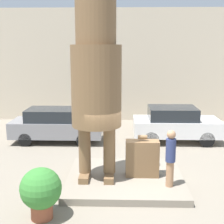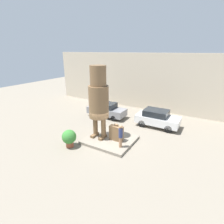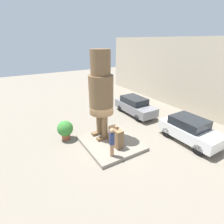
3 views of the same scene
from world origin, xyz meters
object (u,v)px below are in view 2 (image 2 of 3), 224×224
object	(u,v)px
giant_suitcase	(116,133)
parked_car_white	(157,118)
parked_car_grey	(106,109)
tourist	(121,135)
planter_pot	(69,137)
statue_figure	(99,97)

from	to	relation	value
giant_suitcase	parked_car_white	distance (m)	5.12
parked_car_grey	parked_car_white	xyz separation A→B (m)	(5.73, 0.18, 0.05)
giant_suitcase	tourist	size ratio (longest dim) A/B	0.79
giant_suitcase	planter_pot	size ratio (longest dim) A/B	1.01
tourist	parked_car_white	size ratio (longest dim) A/B	0.44
planter_pot	giant_suitcase	bearing A→B (deg)	40.69
statue_figure	planter_pot	xyz separation A→B (m)	(-1.30, -2.20, -2.84)
parked_car_grey	planter_pot	distance (m)	7.05
tourist	parked_car_white	bearing A→B (deg)	78.85
statue_figure	giant_suitcase	bearing A→B (deg)	7.61
giant_suitcase	planter_pot	xyz separation A→B (m)	(-2.79, -2.40, -0.04)
statue_figure	planter_pot	size ratio (longest dim) A/B	4.18
parked_car_white	giant_suitcase	bearing A→B (deg)	-111.77
giant_suitcase	tourist	xyz separation A→B (m)	(0.80, -0.80, 0.37)
statue_figure	giant_suitcase	distance (m)	3.17
parked_car_white	tourist	bearing A→B (deg)	-101.15
statue_figure	parked_car_grey	distance (m)	6.00
parked_car_white	planter_pot	distance (m)	8.55
statue_figure	tourist	xyz separation A→B (m)	(2.29, -0.60, -2.43)
statue_figure	tourist	size ratio (longest dim) A/B	3.25
tourist	planter_pot	xyz separation A→B (m)	(-3.59, -1.60, -0.41)
parked_car_grey	giant_suitcase	bearing A→B (deg)	-50.07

